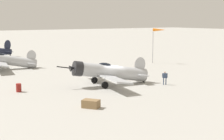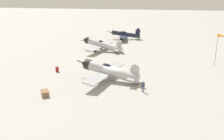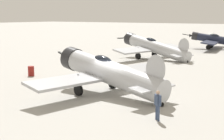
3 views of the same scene
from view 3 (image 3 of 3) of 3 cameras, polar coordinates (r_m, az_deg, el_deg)
name	(u,v)px [view 3 (image 3 of 3)]	position (r m, az deg, el deg)	size (l,w,h in m)	color
ground_plane	(112,95)	(24.44, 0.00, -4.17)	(400.00, 400.00, 0.00)	#A8A59E
airplane_foreground	(107,72)	(24.48, -0.84, -0.31)	(11.96, 11.08, 3.28)	#B7BABF
airplane_mid_apron	(154,47)	(44.81, 6.82, 3.78)	(11.78, 10.51, 3.38)	#B7BABF
airplane_far_line	(216,40)	(59.97, 16.69, 4.75)	(13.04, 10.48, 3.55)	#1E2338
ground_crew_mechanic	(158,102)	(18.69, 7.48, -5.27)	(0.45, 0.50, 1.63)	#384766
fuel_drum	(31,71)	(32.94, -13.08, -0.17)	(0.60, 0.60, 0.91)	maroon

